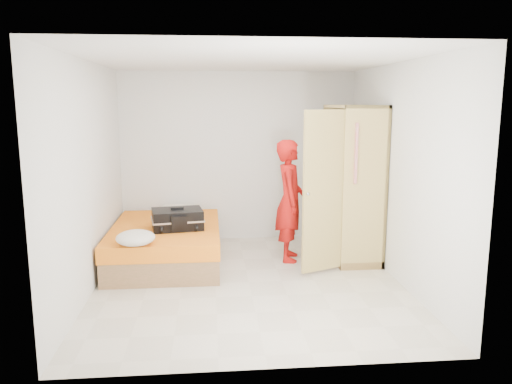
{
  "coord_description": "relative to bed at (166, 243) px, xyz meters",
  "views": [
    {
      "loc": [
        -0.44,
        -5.7,
        2.13
      ],
      "look_at": [
        0.14,
        0.57,
        1.0
      ],
      "focal_mm": 35.0,
      "sensor_mm": 36.0,
      "label": 1
    }
  ],
  "objects": [
    {
      "name": "suitcase",
      "position": [
        0.17,
        -0.17,
        0.38
      ],
      "size": [
        0.73,
        0.58,
        0.29
      ],
      "rotation": [
        0.0,
        0.0,
        0.16
      ],
      "color": "black",
      "rests_on": "bed"
    },
    {
      "name": "wardrobe",
      "position": [
        2.5,
        -0.06,
        0.75
      ],
      "size": [
        1.13,
        1.41,
        2.1
      ],
      "color": "#DBBC6B",
      "rests_on": "ground"
    },
    {
      "name": "bed",
      "position": [
        0.0,
        0.0,
        0.0
      ],
      "size": [
        1.42,
        2.02,
        0.5
      ],
      "color": "#9E6C48",
      "rests_on": "ground"
    },
    {
      "name": "room",
      "position": [
        1.05,
        -0.9,
        1.05
      ],
      "size": [
        4.0,
        4.02,
        2.6
      ],
      "color": "beige",
      "rests_on": "ground"
    },
    {
      "name": "pillow",
      "position": [
        0.15,
        0.85,
        0.3
      ],
      "size": [
        0.57,
        0.35,
        0.1
      ],
      "primitive_type": "cube",
      "rotation": [
        0.0,
        0.0,
        -0.15
      ],
      "color": "white",
      "rests_on": "bed"
    },
    {
      "name": "person",
      "position": [
        1.68,
        -0.05,
        0.57
      ],
      "size": [
        0.47,
        0.65,
        1.65
      ],
      "primitive_type": "imported",
      "rotation": [
        0.0,
        0.0,
        1.44
      ],
      "color": "red",
      "rests_on": "ground"
    },
    {
      "name": "round_cushion",
      "position": [
        -0.27,
        -0.9,
        0.33
      ],
      "size": [
        0.45,
        0.45,
        0.17
      ],
      "primitive_type": "ellipsoid",
      "color": "white",
      "rests_on": "bed"
    }
  ]
}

